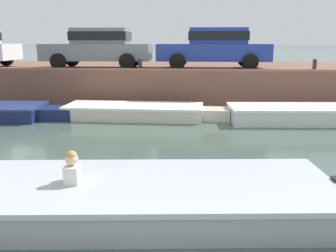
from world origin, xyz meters
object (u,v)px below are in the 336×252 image
(boat_moored_central_cream, at_px, (141,111))
(boat_moored_east_white, at_px, (305,114))
(mooring_bollard_east, at_px, (315,64))
(mooring_bollard_mid, at_px, (140,64))
(motorboat_passing, at_px, (114,197))
(car_centre_blue, at_px, (215,46))
(car_left_inner_grey, at_px, (99,46))

(boat_moored_central_cream, bearing_deg, boat_moored_east_white, -3.21)
(boat_moored_central_cream, bearing_deg, mooring_bollard_east, 15.58)
(boat_moored_central_cream, distance_m, mooring_bollard_mid, 2.25)
(motorboat_passing, xyz_separation_m, car_centre_blue, (1.93, 9.74, 2.06))
(car_centre_blue, bearing_deg, boat_moored_central_cream, -132.55)
(car_centre_blue, relative_size, mooring_bollard_mid, 9.73)
(mooring_bollard_mid, distance_m, mooring_bollard_east, 6.27)
(boat_moored_central_cream, relative_size, mooring_bollard_east, 12.21)
(boat_moored_central_cream, distance_m, car_left_inner_grey, 4.01)
(boat_moored_central_cream, relative_size, motorboat_passing, 0.74)
(motorboat_passing, bearing_deg, car_centre_blue, 78.81)
(boat_moored_central_cream, xyz_separation_m, boat_moored_east_white, (5.26, -0.30, 0.04))
(motorboat_passing, distance_m, mooring_bollard_east, 10.32)
(boat_moored_central_cream, relative_size, mooring_bollard_mid, 12.21)
(boat_moored_central_cream, height_order, mooring_bollard_mid, mooring_bollard_mid)
(boat_moored_central_cream, bearing_deg, car_centre_blue, 47.45)
(mooring_bollard_east, bearing_deg, boat_moored_east_white, -111.24)
(boat_moored_central_cream, xyz_separation_m, car_centre_blue, (2.53, 2.76, 2.08))
(motorboat_passing, distance_m, car_left_inner_grey, 10.30)
(boat_moored_east_white, height_order, mooring_bollard_east, mooring_bollard_east)
(car_centre_blue, distance_m, mooring_bollard_mid, 3.04)
(car_centre_blue, bearing_deg, boat_moored_east_white, -48.20)
(car_centre_blue, height_order, mooring_bollard_mid, car_centre_blue)
(boat_moored_east_white, bearing_deg, mooring_bollard_east, 68.76)
(car_left_inner_grey, distance_m, car_centre_blue, 4.57)
(motorboat_passing, bearing_deg, mooring_bollard_east, 57.96)
(boat_moored_east_white, height_order, mooring_bollard_mid, mooring_bollard_mid)
(boat_moored_central_cream, height_order, boat_moored_east_white, boat_moored_east_white)
(boat_moored_central_cream, bearing_deg, mooring_bollard_mid, 98.25)
(boat_moored_central_cream, bearing_deg, car_left_inner_grey, 126.48)
(boat_moored_east_white, xyz_separation_m, mooring_bollard_mid, (-5.50, 1.98, 1.44))
(boat_moored_east_white, relative_size, mooring_bollard_mid, 11.70)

